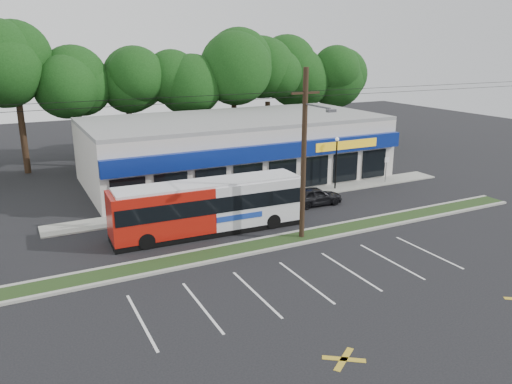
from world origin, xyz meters
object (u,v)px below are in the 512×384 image
at_px(utility_pole, 302,150).
at_px(metrobus, 209,205).
at_px(sign_post, 386,165).
at_px(car_dark, 315,196).
at_px(pedestrian_b, 297,186).
at_px(lamp_post, 336,157).
at_px(pedestrian_a, 295,196).

relative_size(utility_pole, metrobus, 4.13).
bearing_deg(sign_post, car_dark, -164.21).
distance_m(utility_pole, metrobus, 6.72).
relative_size(utility_pole, pedestrian_b, 29.02).
bearing_deg(car_dark, metrobus, 102.54).
distance_m(utility_pole, pedestrian_b, 9.88).
xyz_separation_m(lamp_post, car_dark, (-3.68, -2.68, -1.99)).
bearing_deg(pedestrian_b, pedestrian_a, 84.17).
height_order(metrobus, pedestrian_b, metrobus).
relative_size(car_dark, pedestrian_a, 2.52).
bearing_deg(metrobus, sign_post, 15.20).
distance_m(pedestrian_a, pedestrian_b, 2.40).
distance_m(utility_pole, lamp_post, 11.67).
bearing_deg(lamp_post, pedestrian_a, -155.98).
xyz_separation_m(utility_pole, lamp_post, (8.17, 7.87, -2.74)).
bearing_deg(car_dark, sign_post, -72.08).
height_order(car_dark, pedestrian_b, pedestrian_b).
bearing_deg(car_dark, utility_pole, 141.30).
distance_m(lamp_post, pedestrian_a, 5.90).
distance_m(lamp_post, sign_post, 5.13).
xyz_separation_m(sign_post, car_dark, (-8.68, -2.45, -0.88)).
bearing_deg(pedestrian_b, metrobus, 53.29).
height_order(lamp_post, pedestrian_b, lamp_post).
relative_size(utility_pole, car_dark, 12.61).
bearing_deg(pedestrian_b, utility_pole, 88.43).
distance_m(utility_pole, sign_post, 15.71).
xyz_separation_m(utility_pole, metrobus, (-4.33, 3.57, -3.70)).
height_order(lamp_post, sign_post, lamp_post).
distance_m(sign_post, pedestrian_b, 8.77).
bearing_deg(sign_post, metrobus, -166.89).
relative_size(utility_pole, sign_post, 22.47).
relative_size(utility_pole, lamp_post, 11.76).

